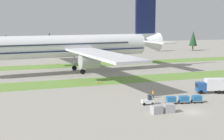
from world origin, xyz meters
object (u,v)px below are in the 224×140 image
catering_truck (211,85)px  uld_container_0 (169,108)px  ground_crew_marshaller (153,94)px  taxiway_marker_0 (98,82)px  cargo_dolly_third (197,98)px  airliner (71,46)px  taxiway_marker_1 (82,83)px  uld_container_1 (157,110)px  cargo_dolly_second (184,99)px  cargo_dolly_lead (171,99)px  baggage_tug (148,101)px

catering_truck → uld_container_0: size_ratio=3.66×
ground_crew_marshaller → taxiway_marker_0: ground_crew_marshaller is taller
cargo_dolly_third → uld_container_0: size_ratio=1.21×
ground_crew_marshaller → uld_container_0: 11.91m
uld_container_0 → airliner: bearing=98.2°
taxiway_marker_0 → taxiway_marker_1: (-4.50, 1.20, -0.06)m
airliner → uld_container_1: bearing=-180.0°
taxiway_marker_0 → airliner: bearing=98.0°
cargo_dolly_second → uld_container_1: (-9.12, -5.14, -0.12)m
taxiway_marker_1 → uld_container_0: bearing=-74.5°
uld_container_1 → taxiway_marker_1: size_ratio=3.48×
cargo_dolly_lead → cargo_dolly_second: same height
cargo_dolly_third → taxiway_marker_1: 33.96m
taxiway_marker_0 → uld_container_0: bearing=-81.7°
baggage_tug → cargo_dolly_third: 10.83m
catering_truck → taxiway_marker_0: catering_truck is taller
airliner → taxiway_marker_1: (-1.46, -20.33, -8.81)m
baggage_tug → cargo_dolly_lead: size_ratio=1.15×
airliner → catering_truck: (25.57, -41.88, -7.14)m
ground_crew_marshaller → taxiway_marker_0: bearing=-151.1°
baggage_tug → uld_container_0: bearing=-158.5°
cargo_dolly_third → catering_truck: size_ratio=0.33×
ground_crew_marshaller → cargo_dolly_third: bearing=54.1°
airliner → catering_truck: bearing=-154.0°
baggage_tug → ground_crew_marshaller: size_ratio=1.60×
cargo_dolly_lead → taxiway_marker_0: 27.54m
airliner → uld_container_0: (7.69, -53.41, -8.26)m
ground_crew_marshaller → cargo_dolly_lead: bearing=21.1°
catering_truck → uld_container_0: bearing=139.7°
ground_crew_marshaller → uld_container_1: ground_crew_marshaller is taller
cargo_dolly_lead → uld_container_1: 8.44m
airliner → cargo_dolly_third: bearing=-166.2°
taxiway_marker_0 → taxiway_marker_1: bearing=165.1°
taxiway_marker_1 → baggage_tug: bearing=-73.6°
cargo_dolly_third → catering_truck: 11.04m
taxiway_marker_1 → cargo_dolly_lead: bearing=-65.0°
cargo_dolly_third → taxiway_marker_1: (-18.49, 28.47, -0.63)m
catering_truck → taxiway_marker_1: (-27.04, 21.55, -1.67)m
cargo_dolly_second → taxiway_marker_1: (-15.64, 27.96, -0.63)m
cargo_dolly_lead → uld_container_0: 6.71m
cargo_dolly_third → ground_crew_marshaller: 9.89m
baggage_tug → cargo_dolly_third: baggage_tug is taller
catering_truck → ground_crew_marshaller: bearing=106.4°
baggage_tug → cargo_dolly_third: bearing=-90.0°
cargo_dolly_second → cargo_dolly_third: bearing=-90.0°
ground_crew_marshaller → uld_container_0: bearing=-2.1°
baggage_tug → uld_container_0: 6.65m
airliner → cargo_dolly_second: bearing=-169.0°
airliner → cargo_dolly_lead: airliner is taller
uld_container_1 → catering_truck: bearing=29.4°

